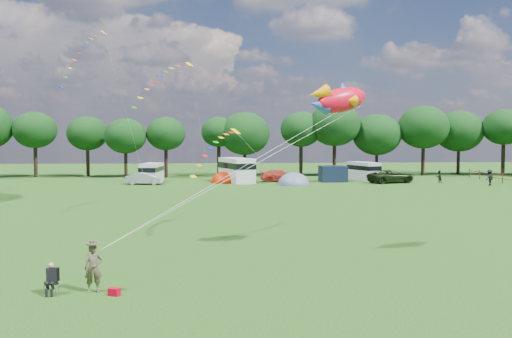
{
  "coord_description": "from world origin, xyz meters",
  "views": [
    {
      "loc": [
        -2.2,
        -23.86,
        6.02
      ],
      "look_at": [
        0.0,
        8.0,
        4.0
      ],
      "focal_mm": 40.0,
      "sensor_mm": 36.0,
      "label": 1
    }
  ],
  "objects": [
    {
      "name": "camp_chair",
      "position": [
        -8.37,
        -2.42,
        0.72
      ],
      "size": [
        0.62,
        0.64,
        1.2
      ],
      "rotation": [
        0.0,
        0.0,
        0.37
      ],
      "color": "#99999E",
      "rests_on": "ground"
    },
    {
      "name": "campervan_c",
      "position": [
        0.2,
        45.51,
        1.59
      ],
      "size": [
        4.53,
        6.56,
        2.96
      ],
      "rotation": [
        0.0,
        0.0,
        1.93
      ],
      "color": "silver",
      "rests_on": "ground"
    },
    {
      "name": "streamer_kite_b",
      "position": [
        -5.83,
        18.86,
        10.23
      ],
      "size": [
        4.18,
        4.63,
        3.77
      ],
      "rotation": [
        0.0,
        0.0,
        0.94
      ],
      "color": "#FFE200",
      "rests_on": "ground"
    },
    {
      "name": "car_c",
      "position": [
        5.63,
        46.06,
        0.72
      ],
      "size": [
        4.88,
        2.18,
        1.44
      ],
      "primitive_type": "imported",
      "rotation": [
        0.0,
        0.0,
        1.54
      ],
      "color": "red",
      "rests_on": "ground"
    },
    {
      "name": "ground_plane",
      "position": [
        0.0,
        0.0,
        0.0
      ],
      "size": [
        180.0,
        180.0,
        0.0
      ],
      "primitive_type": "plane",
      "color": "black",
      "rests_on": "ground"
    },
    {
      "name": "walker_b",
      "position": [
        29.05,
        39.27,
        0.91
      ],
      "size": [
        1.29,
        1.07,
        1.83
      ],
      "primitive_type": "imported",
      "rotation": [
        0.0,
        0.0,
        3.67
      ],
      "color": "black",
      "rests_on": "ground"
    },
    {
      "name": "campervan_d",
      "position": [
        16.55,
        47.62,
        1.24
      ],
      "size": [
        3.6,
        5.12,
        2.31
      ],
      "rotation": [
        0.0,
        0.0,
        1.95
      ],
      "color": "#BBBBBE",
      "rests_on": "ground"
    },
    {
      "name": "awning_navy",
      "position": [
        12.13,
        45.56,
        0.98
      ],
      "size": [
        3.3,
        2.75,
        1.97
      ],
      "primitive_type": "cube",
      "rotation": [
        0.0,
        0.0,
        0.06
      ],
      "color": "black",
      "rests_on": "ground"
    },
    {
      "name": "tent_orange",
      "position": [
        -1.3,
        45.3,
        0.02
      ],
      "size": [
        3.35,
        3.67,
        2.62
      ],
      "color": "red",
      "rests_on": "ground"
    },
    {
      "name": "tent_greyblue",
      "position": [
        6.7,
        41.66,
        0.02
      ],
      "size": [
        3.86,
        4.22,
        2.87
      ],
      "color": "slate",
      "rests_on": "ground"
    },
    {
      "name": "streamer_kite_c",
      "position": [
        -2.02,
        10.54,
        5.38
      ],
      "size": [
        3.07,
        4.95,
        2.79
      ],
      "rotation": [
        0.0,
        0.0,
        1.07
      ],
      "color": "#FDF011",
      "rests_on": "ground"
    },
    {
      "name": "walker_a",
      "position": [
        24.5,
        42.82,
        0.77
      ],
      "size": [
        0.86,
        0.68,
        1.53
      ],
      "primitive_type": "imported",
      "rotation": [
        0.0,
        0.0,
        3.48
      ],
      "color": "black",
      "rests_on": "ground"
    },
    {
      "name": "kite_bag",
      "position": [
        -6.02,
        -2.78,
        0.14
      ],
      "size": [
        0.47,
        0.41,
        0.28
      ],
      "primitive_type": "cube",
      "rotation": [
        0.0,
        0.0,
        -0.42
      ],
      "color": "#B40018",
      "rests_on": "ground"
    },
    {
      "name": "fish_kite",
      "position": [
        3.84,
        4.5,
        7.68
      ],
      "size": [
        3.59,
        2.28,
        1.89
      ],
      "rotation": [
        0.0,
        -0.21,
        0.4
      ],
      "color": "red",
      "rests_on": "ground"
    },
    {
      "name": "car_d",
      "position": [
        18.79,
        43.44,
        0.78
      ],
      "size": [
        6.21,
        4.01,
        1.56
      ],
      "primitive_type": "imported",
      "rotation": [
        0.0,
        0.0,
        1.84
      ],
      "color": "black",
      "rests_on": "ground"
    },
    {
      "name": "car_b",
      "position": [
        -10.61,
        43.17,
        0.71
      ],
      "size": [
        4.13,
        1.87,
        1.41
      ],
      "primitive_type": "imported",
      "rotation": [
        0.0,
        0.0,
        1.48
      ],
      "color": "gray",
      "rests_on": "ground"
    },
    {
      "name": "kite_flyer",
      "position": [
        -6.86,
        -2.26,
        0.92
      ],
      "size": [
        0.74,
        0.55,
        1.84
      ],
      "primitive_type": "imported",
      "rotation": [
        0.0,
        0.0,
        0.17
      ],
      "color": "#4D4430",
      "rests_on": "ground"
    },
    {
      "name": "tree_line",
      "position": [
        5.3,
        54.99,
        6.35
      ],
      "size": [
        102.98,
        10.98,
        10.27
      ],
      "color": "black",
      "rests_on": "ground"
    },
    {
      "name": "campervan_b",
      "position": [
        -10.13,
        45.9,
        1.26
      ],
      "size": [
        2.63,
        5.0,
        2.34
      ],
      "rotation": [
        0.0,
        0.0,
        1.44
      ],
      "color": "silver",
      "rests_on": "ground"
    },
    {
      "name": "streamer_kite_a",
      "position": [
        -13.85,
        28.82,
        13.57
      ],
      "size": [
        3.2,
        5.57,
        5.75
      ],
      "rotation": [
        0.0,
        0.0,
        1.17
      ],
      "color": "gold",
      "rests_on": "ground"
    }
  ]
}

